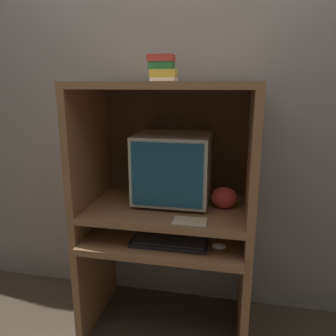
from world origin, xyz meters
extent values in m
cube|color=gray|center=(0.00, 0.62, 1.30)|extent=(6.00, 0.06, 2.60)
cube|color=brown|center=(-0.45, 0.28, 0.31)|extent=(0.04, 0.56, 0.62)
cube|color=brown|center=(0.45, 0.28, 0.31)|extent=(0.04, 0.56, 0.62)
cube|color=brown|center=(0.00, 0.12, 0.60)|extent=(0.86, 0.31, 0.04)
cube|color=brown|center=(-0.45, 0.28, 0.70)|extent=(0.04, 0.56, 0.16)
cube|color=brown|center=(0.45, 0.28, 0.70)|extent=(0.04, 0.56, 0.16)
cube|color=brown|center=(0.00, 0.28, 0.76)|extent=(0.86, 0.56, 0.04)
cube|color=brown|center=(-0.45, 0.28, 1.12)|extent=(0.04, 0.56, 0.68)
cube|color=brown|center=(0.45, 0.28, 1.12)|extent=(0.04, 0.56, 0.68)
cube|color=brown|center=(0.00, 0.28, 1.44)|extent=(0.86, 0.56, 0.04)
cube|color=#48321E|center=(0.00, 0.55, 1.12)|extent=(0.86, 0.01, 0.68)
cylinder|color=beige|center=(0.02, 0.35, 0.79)|extent=(0.20, 0.20, 0.02)
cube|color=beige|center=(0.02, 0.35, 0.98)|extent=(0.41, 0.36, 0.38)
cube|color=navy|center=(0.02, 0.17, 0.98)|extent=(0.38, 0.01, 0.34)
cube|color=black|center=(0.05, 0.12, 0.63)|extent=(0.41, 0.16, 0.02)
cube|color=#333335|center=(0.05, 0.12, 0.64)|extent=(0.37, 0.12, 0.01)
ellipsoid|color=#B7B7B7|center=(0.30, 0.12, 0.64)|extent=(0.07, 0.05, 0.03)
ellipsoid|color=#BC382D|center=(0.32, 0.31, 0.84)|extent=(0.14, 0.11, 0.12)
cube|color=beige|center=(-0.03, 0.34, 1.46)|extent=(0.13, 0.11, 0.02)
cube|color=gold|center=(-0.03, 0.33, 1.50)|extent=(0.13, 0.09, 0.04)
cube|color=#236638|center=(-0.04, 0.34, 1.54)|extent=(0.13, 0.10, 0.04)
cube|color=maroon|center=(-0.04, 0.34, 1.57)|extent=(0.13, 0.10, 0.04)
cube|color=#CCB28C|center=(0.16, 0.08, 0.78)|extent=(0.17, 0.11, 0.00)
camera|label=1|loc=(0.35, -1.42, 1.44)|focal=35.00mm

